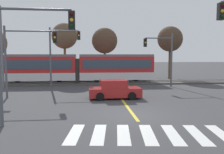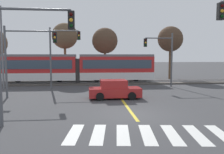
# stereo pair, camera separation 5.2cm
# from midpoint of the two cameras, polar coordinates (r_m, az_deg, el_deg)

# --- Properties ---
(ground_plane) EXTENTS (200.00, 200.00, 0.00)m
(ground_plane) POSITION_cam_midpoint_polar(r_m,az_deg,el_deg) (14.27, 5.06, -9.06)
(ground_plane) COLOR #3D3D3F
(track_bed) EXTENTS (120.00, 4.00, 0.18)m
(track_bed) POSITION_cam_midpoint_polar(r_m,az_deg,el_deg) (29.69, -0.65, -1.34)
(track_bed) COLOR #4C4742
(track_bed) RESTS_ON ground
(rail_near) EXTENTS (120.00, 0.08, 0.10)m
(rail_near) POSITION_cam_midpoint_polar(r_m,az_deg,el_deg) (28.97, -0.52, -1.23)
(rail_near) COLOR #939399
(rail_near) RESTS_ON track_bed
(rail_far) EXTENTS (120.00, 0.08, 0.10)m
(rail_far) POSITION_cam_midpoint_polar(r_m,az_deg,el_deg) (30.39, -0.77, -0.92)
(rail_far) COLOR #939399
(rail_far) RESTS_ON track_bed
(light_rail_tram) EXTENTS (18.50, 2.64, 3.43)m
(light_rail_tram) POSITION_cam_midpoint_polar(r_m,az_deg,el_deg) (29.44, -8.28, 2.38)
(light_rail_tram) COLOR silver
(light_rail_tram) RESTS_ON track_bed
(crosswalk_stripe_0) EXTENTS (0.88, 2.85, 0.01)m
(crosswalk_stripe_0) POSITION_cam_midpoint_polar(r_m,az_deg,el_deg) (11.10, -9.12, -13.33)
(crosswalk_stripe_0) COLOR silver
(crosswalk_stripe_0) RESTS_ON ground
(crosswalk_stripe_1) EXTENTS (0.88, 2.85, 0.01)m
(crosswalk_stripe_1) POSITION_cam_midpoint_polar(r_m,az_deg,el_deg) (10.97, -3.29, -13.50)
(crosswalk_stripe_1) COLOR silver
(crosswalk_stripe_1) RESTS_ON ground
(crosswalk_stripe_2) EXTENTS (0.88, 2.85, 0.01)m
(crosswalk_stripe_2) POSITION_cam_midpoint_polar(r_m,az_deg,el_deg) (10.94, 2.63, -13.54)
(crosswalk_stripe_2) COLOR silver
(crosswalk_stripe_2) RESTS_ON ground
(crosswalk_stripe_3) EXTENTS (0.88, 2.85, 0.01)m
(crosswalk_stripe_3) POSITION_cam_midpoint_polar(r_m,az_deg,el_deg) (11.03, 8.51, -13.44)
(crosswalk_stripe_3) COLOR silver
(crosswalk_stripe_3) RESTS_ON ground
(crosswalk_stripe_4) EXTENTS (0.88, 2.85, 0.01)m
(crosswalk_stripe_4) POSITION_cam_midpoint_polar(r_m,az_deg,el_deg) (11.22, 14.24, -13.21)
(crosswalk_stripe_4) COLOR silver
(crosswalk_stripe_4) RESTS_ON ground
(crosswalk_stripe_5) EXTENTS (0.88, 2.85, 0.01)m
(crosswalk_stripe_5) POSITION_cam_midpoint_polar(r_m,az_deg,el_deg) (11.52, 19.71, -12.88)
(crosswalk_stripe_5) COLOR silver
(crosswalk_stripe_5) RESTS_ON ground
(crosswalk_stripe_6) EXTENTS (0.88, 2.85, 0.01)m
(crosswalk_stripe_6) POSITION_cam_midpoint_polar(r_m,az_deg,el_deg) (11.91, 24.85, -12.45)
(crosswalk_stripe_6) COLOR silver
(crosswalk_stripe_6) RESTS_ON ground
(lane_centre_line) EXTENTS (0.20, 15.26, 0.01)m
(lane_centre_line) POSITION_cam_midpoint_polar(r_m,az_deg,el_deg) (20.23, 1.78, -4.74)
(lane_centre_line) COLOR gold
(lane_centre_line) RESTS_ON ground
(sedan_crossing) EXTENTS (4.22, 1.97, 1.52)m
(sedan_crossing) POSITION_cam_midpoint_polar(r_m,az_deg,el_deg) (19.32, 0.55, -3.12)
(sedan_crossing) COLOR #B22323
(sedan_crossing) RESTS_ON ground
(traffic_light_near_left) EXTENTS (3.75, 0.38, 6.21)m
(traffic_light_near_left) POSITION_cam_midpoint_polar(r_m,az_deg,el_deg) (12.35, -20.34, 7.50)
(traffic_light_near_left) COLOR #515459
(traffic_light_near_left) RESTS_ON ground
(traffic_light_far_left) EXTENTS (3.25, 0.38, 6.40)m
(traffic_light_far_left) POSITION_cam_midpoint_polar(r_m,az_deg,el_deg) (25.74, -12.43, 6.74)
(traffic_light_far_left) COLOR #515459
(traffic_light_far_left) RESTS_ON ground
(traffic_light_mid_left) EXTENTS (4.25, 0.38, 5.89)m
(traffic_light_mid_left) POSITION_cam_midpoint_polar(r_m,az_deg,el_deg) (20.80, -20.55, 6.10)
(traffic_light_mid_left) COLOR #515459
(traffic_light_mid_left) RESTS_ON ground
(traffic_light_far_right) EXTENTS (3.25, 0.38, 5.93)m
(traffic_light_far_right) POSITION_cam_midpoint_polar(r_m,az_deg,el_deg) (26.73, 11.94, 5.85)
(traffic_light_far_right) COLOR #515459
(traffic_light_far_right) RESTS_ON ground
(street_lamp_west) EXTENTS (2.14, 0.28, 8.61)m
(street_lamp_west) POSITION_cam_midpoint_polar(r_m,az_deg,el_deg) (27.52, -24.69, 7.63)
(street_lamp_west) COLOR slate
(street_lamp_west) RESTS_ON ground
(bare_tree_west) EXTENTS (3.48, 3.48, 7.85)m
(bare_tree_west) POSITION_cam_midpoint_polar(r_m,az_deg,el_deg) (33.17, -11.40, 9.60)
(bare_tree_west) COLOR brown
(bare_tree_west) RESTS_ON ground
(bare_tree_east) EXTENTS (3.76, 3.76, 7.50)m
(bare_tree_east) POSITION_cam_midpoint_polar(r_m,az_deg,el_deg) (35.07, -1.82, 8.68)
(bare_tree_east) COLOR brown
(bare_tree_east) RESTS_ON ground
(bare_tree_far_east) EXTENTS (3.67, 3.67, 7.69)m
(bare_tree_far_east) POSITION_cam_midpoint_polar(r_m,az_deg,el_deg) (35.95, 13.75, 8.82)
(bare_tree_far_east) COLOR brown
(bare_tree_far_east) RESTS_ON ground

